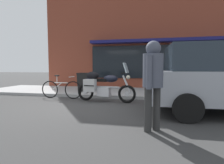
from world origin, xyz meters
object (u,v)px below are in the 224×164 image
at_px(touring_motorcycle, 102,85).
at_px(sandwich_board_sign, 84,82).
at_px(pedestrian_walking, 153,75).
at_px(parked_bicycle, 61,89).

xyz_separation_m(touring_motorcycle, sandwich_board_sign, (-1.29, 1.63, -0.04)).
xyz_separation_m(pedestrian_walking, sandwich_board_sign, (-3.00, 4.33, -0.52)).
bearing_deg(parked_bicycle, touring_motorcycle, -10.30).
xyz_separation_m(parked_bicycle, pedestrian_walking, (3.46, -3.02, 0.70)).
relative_size(parked_bicycle, sandwich_board_sign, 1.96).
bearing_deg(sandwich_board_sign, touring_motorcycle, -51.56).
height_order(parked_bicycle, pedestrian_walking, pedestrian_walking).
bearing_deg(parked_bicycle, sandwich_board_sign, 70.80).
bearing_deg(pedestrian_walking, sandwich_board_sign, 124.75).
bearing_deg(touring_motorcycle, pedestrian_walking, -57.65).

